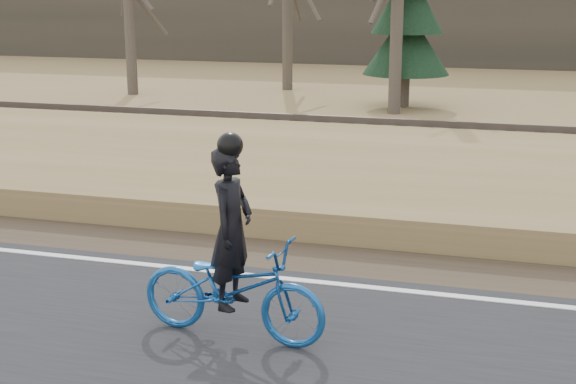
# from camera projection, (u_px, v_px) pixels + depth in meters

# --- Properties ---
(ballast) EXTENTS (120.00, 3.00, 0.45)m
(ballast) POSITION_uv_depth(u_px,v_px,m) (571.00, 158.00, 16.17)
(ballast) COLOR slate
(ballast) RESTS_ON ground
(railroad) EXTENTS (120.00, 2.40, 0.29)m
(railroad) POSITION_uv_depth(u_px,v_px,m) (572.00, 143.00, 16.10)
(railroad) COLOR black
(railroad) RESTS_ON ballast
(cyclist) EXTENTS (2.08, 0.89, 2.15)m
(cyclist) POSITION_uv_depth(u_px,v_px,m) (232.00, 275.00, 8.16)
(cyclist) COLOR #14488B
(cyclist) RESTS_ON road
(conifer) EXTENTS (2.60, 2.60, 6.58)m
(conifer) POSITION_uv_depth(u_px,v_px,m) (408.00, 2.00, 23.64)
(conifer) COLOR #4E4639
(conifer) RESTS_ON ground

